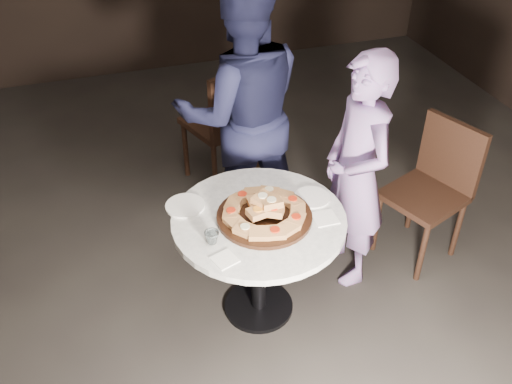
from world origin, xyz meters
TOP-DOWN VIEW (x-y plane):
  - floor at (0.00, 0.00)m, footprint 7.00×7.00m
  - table at (-0.01, -0.03)m, footprint 1.17×1.17m
  - serving_board at (0.01, -0.04)m, footprint 0.51×0.51m
  - focaccia_pile at (0.01, -0.04)m, footprint 0.45×0.44m
  - plate_left at (-0.36, 0.18)m, footprint 0.28×0.28m
  - plate_right at (0.31, 0.04)m, footprint 0.21×0.21m
  - water_glass at (-0.30, -0.14)m, footprint 0.08×0.08m
  - napkin_near at (-0.27, -0.28)m, footprint 0.14×0.14m
  - napkin_far at (0.31, -0.14)m, footprint 0.12×0.12m
  - chair_far at (0.17, 1.24)m, footprint 0.59×0.60m
  - chair_right at (1.19, 0.16)m, footprint 0.56×0.55m
  - diner_navy at (0.13, 0.76)m, footprint 0.91×0.74m
  - diner_teal at (0.62, 0.13)m, footprint 0.37×0.54m

SIDE VIEW (x-z plane):
  - floor at x=0.00m, z-range 0.00..0.00m
  - chair_right at x=1.19m, z-range 0.07..0.97m
  - chair_far at x=0.17m, z-range 0.07..1.04m
  - table at x=-0.01m, z-range 0.22..0.90m
  - napkin_near at x=-0.27m, z-range 0.69..0.69m
  - napkin_far at x=0.31m, z-range 0.69..0.69m
  - plate_right at x=0.31m, z-range 0.69..0.70m
  - plate_left at x=-0.36m, z-range 0.69..0.70m
  - serving_board at x=0.01m, z-range 0.69..0.71m
  - water_glass at x=-0.30m, z-range 0.69..0.76m
  - diner_teal at x=0.62m, z-range 0.00..1.45m
  - focaccia_pile at x=0.01m, z-range 0.68..0.80m
  - diner_navy at x=0.13m, z-range 0.00..1.74m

